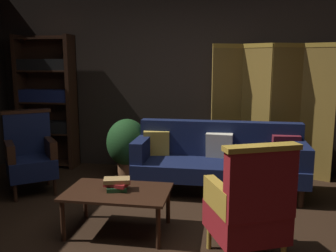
{
  "coord_description": "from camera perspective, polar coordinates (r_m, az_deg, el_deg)",
  "views": [
    {
      "loc": [
        0.65,
        -3.12,
        1.65
      ],
      "look_at": [
        0.0,
        0.8,
        0.95
      ],
      "focal_mm": 39.17,
      "sensor_mm": 36.0,
      "label": 1
    }
  ],
  "objects": [
    {
      "name": "back_wall",
      "position": [
        5.61,
        2.78,
        7.43
      ],
      "size": [
        7.2,
        0.1,
        2.8
      ],
      "primitive_type": "cube",
      "color": "black",
      "rests_on": "ground_plane"
    },
    {
      "name": "book_tan_leather",
      "position": [
        3.62,
        -7.97,
        -8.37
      ],
      "size": [
        0.28,
        0.2,
        0.04
      ],
      "primitive_type": "cube",
      "rotation": [
        0.0,
        0.0,
        0.25
      ],
      "color": "#9E7A47",
      "rests_on": "book_red_leather"
    },
    {
      "name": "velvet_couch",
      "position": [
        4.73,
        7.92,
        -4.76
      ],
      "size": [
        2.12,
        0.78,
        0.88
      ],
      "color": "black",
      "rests_on": "ground_plane"
    },
    {
      "name": "ground_plane",
      "position": [
        3.59,
        -2.19,
        -17.39
      ],
      "size": [
        10.0,
        10.0,
        0.0
      ],
      "primitive_type": "plane",
      "color": "black"
    },
    {
      "name": "bookshelf",
      "position": [
        6.04,
        -18.32,
        3.89
      ],
      "size": [
        0.9,
        0.32,
        2.05
      ],
      "color": "black",
      "rests_on": "ground_plane"
    },
    {
      "name": "armchair_gilt_accent",
      "position": [
        3.11,
        12.57,
        -12.15
      ],
      "size": [
        0.76,
        0.76,
        1.04
      ],
      "color": "#B78E33",
      "rests_on": "ground_plane"
    },
    {
      "name": "potted_plant",
      "position": [
        5.15,
        -6.37,
        -2.95
      ],
      "size": [
        0.57,
        0.57,
        0.87
      ],
      "color": "brown",
      "rests_on": "ground_plane"
    },
    {
      "name": "folding_screen",
      "position": [
        5.38,
        15.66,
        2.53
      ],
      "size": [
        1.68,
        0.31,
        1.9
      ],
      "color": "olive",
      "rests_on": "ground_plane"
    },
    {
      "name": "coffee_table",
      "position": [
        3.64,
        -7.82,
        -10.61
      ],
      "size": [
        1.0,
        0.64,
        0.42
      ],
      "color": "black",
      "rests_on": "ground_plane"
    },
    {
      "name": "armchair_wing_left",
      "position": [
        4.98,
        -20.66,
        -4.14
      ],
      "size": [
        0.81,
        0.81,
        1.04
      ],
      "color": "black",
      "rests_on": "ground_plane"
    },
    {
      "name": "book_green_cloth",
      "position": [
        3.64,
        -7.94,
        -9.5
      ],
      "size": [
        0.23,
        0.23,
        0.04
      ],
      "primitive_type": "cube",
      "rotation": [
        0.0,
        0.0,
        0.28
      ],
      "color": "#1E4C28",
      "rests_on": "coffee_table"
    },
    {
      "name": "book_red_leather",
      "position": [
        3.63,
        -7.96,
        -8.93
      ],
      "size": [
        0.24,
        0.2,
        0.03
      ],
      "primitive_type": "cube",
      "rotation": [
        0.0,
        0.0,
        -0.16
      ],
      "color": "maroon",
      "rests_on": "book_green_cloth"
    }
  ]
}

